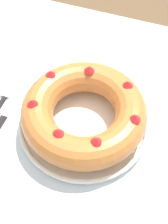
# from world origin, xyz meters

# --- Properties ---
(ground_plane) EXTENTS (8.00, 8.00, 0.00)m
(ground_plane) POSITION_xyz_m (0.00, 0.00, 0.00)
(ground_plane) COLOR brown
(dining_table) EXTENTS (1.14, 1.00, 0.75)m
(dining_table) POSITION_xyz_m (0.00, 0.00, 0.65)
(dining_table) COLOR silver
(dining_table) RESTS_ON ground_plane
(serving_dish) EXTENTS (0.35, 0.35, 0.03)m
(serving_dish) POSITION_xyz_m (-0.03, 0.02, 0.76)
(serving_dish) COLOR white
(serving_dish) RESTS_ON dining_table
(bundt_cake) EXTENTS (0.32, 0.32, 0.10)m
(bundt_cake) POSITION_xyz_m (-0.03, 0.02, 0.82)
(bundt_cake) COLOR #C67538
(bundt_cake) RESTS_ON serving_dish
(fork) EXTENTS (0.02, 0.20, 0.01)m
(fork) POSITION_xyz_m (-0.27, 0.00, 0.75)
(fork) COLOR black
(fork) RESTS_ON dining_table
(cake_knife) EXTENTS (0.02, 0.18, 0.01)m
(cake_knife) POSITION_xyz_m (-0.24, -0.03, 0.75)
(cake_knife) COLOR black
(cake_knife) RESTS_ON dining_table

